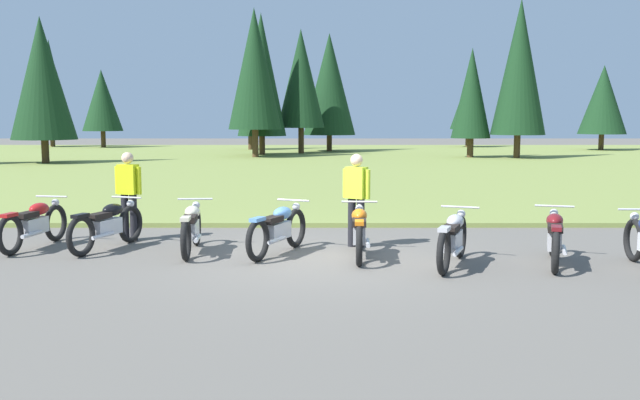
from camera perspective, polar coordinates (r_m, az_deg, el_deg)
The scene contains 12 objects.
ground_plane at distance 11.45m, azimuth -0.01°, elevation -4.83°, with size 140.00×140.00×0.00m, color #605B54.
grass_moorland at distance 36.52m, azimuth 0.12°, elevation 3.19°, with size 80.00×44.00×0.10m, color olive.
forest_treeline at distance 44.58m, azimuth -2.94°, elevation 9.52°, with size 43.90×24.38×8.85m.
motorcycle_red at distance 13.30m, azimuth -22.27°, elevation -1.80°, with size 0.64×2.09×0.88m.
motorcycle_black at distance 12.74m, azimuth -16.92°, elevation -1.95°, with size 0.89×2.01×0.88m.
motorcycle_cream at distance 12.09m, azimuth -10.35°, elevation -2.22°, with size 0.62×2.10×0.88m.
motorcycle_sky_blue at distance 11.77m, azimuth -3.28°, elevation -2.36°, with size 1.00×1.96×0.88m.
motorcycle_orange at distance 11.49m, azimuth 3.44°, elevation -2.58°, with size 0.62×2.10×0.88m.
motorcycle_silver at distance 11.00m, azimuth 11.08°, elevation -3.11°, with size 0.94×1.99×0.88m.
motorcycle_maroon at distance 11.51m, azimuth 18.92°, elevation -2.92°, with size 0.84×2.04×0.88m.
rider_checking_bike at distance 12.35m, azimuth 3.19°, elevation 0.46°, with size 0.48×0.38×1.67m.
rider_in_hivis_vest at distance 13.50m, azimuth -15.31°, elevation 0.76°, with size 0.53×0.31×1.67m.
Camera 1 is at (0.04, -11.22, 2.29)m, focal length 38.88 mm.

